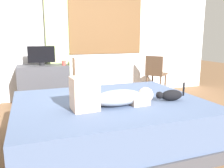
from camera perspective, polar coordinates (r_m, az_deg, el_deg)
The scene contains 11 objects.
ground_plane at distance 3.03m, azimuth 0.41°, elevation -12.92°, with size 16.00×16.00×0.00m, color brown.
back_wall_with_window at distance 4.93m, azimuth -8.79°, elevation 13.70°, with size 6.40×0.14×2.90m.
bed at distance 2.82m, azimuth -0.52°, elevation -9.19°, with size 2.22×1.80×0.52m.
person_lying at distance 2.47m, azimuth -0.45°, elevation -3.00°, with size 0.94×0.30×0.34m.
cat at distance 2.78m, azimuth 14.16°, elevation -2.67°, with size 0.36×0.14×0.21m.
desk at distance 4.52m, azimuth -16.50°, elevation -0.22°, with size 0.90×0.56×0.74m.
tv_monitor at distance 4.44m, azimuth -16.96°, elevation 6.76°, with size 0.48×0.10×0.35m.
cup at distance 4.38m, azimuth -11.77°, elevation 5.10°, with size 0.07×0.07×0.08m, color #B23D38.
chair_by_desk at distance 4.48m, azimuth -8.07°, elevation 1.83°, with size 0.44×0.44×0.86m.
chair_spare at distance 5.08m, azimuth 10.64°, elevation 2.90°, with size 0.53×0.53×0.86m.
curtain_left at distance 4.74m, azimuth -13.33°, elevation 10.72°, with size 0.44×0.06×2.42m, color #ADCC75.
Camera 1 is at (-0.97, -2.58, 1.25)m, focal length 37.16 mm.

